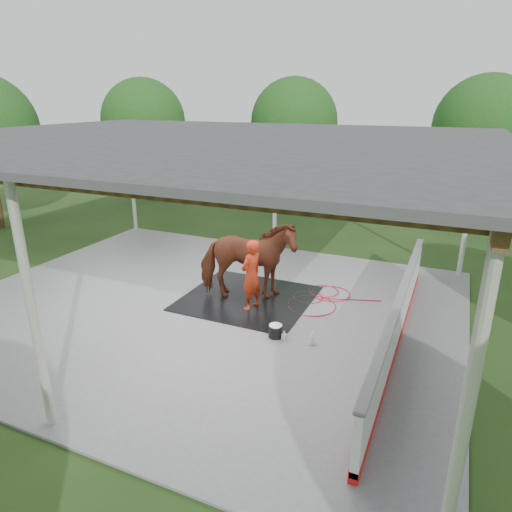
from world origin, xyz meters
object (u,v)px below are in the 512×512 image
at_px(horse, 247,260).
at_px(wash_bucket, 275,331).
at_px(handler, 251,275).
at_px(dasher_board, 398,320).

xyz_separation_m(horse, wash_bucket, (1.37, -1.53, -0.89)).
bearing_deg(handler, dasher_board, 101.55).
height_order(horse, wash_bucket, horse).
distance_m(horse, handler, 0.59).
xyz_separation_m(dasher_board, wash_bucket, (-2.39, -0.75, -0.40)).
relative_size(horse, wash_bucket, 7.87).
bearing_deg(dasher_board, horse, 168.24).
height_order(horse, handler, horse).
height_order(dasher_board, handler, handler).
xyz_separation_m(dasher_board, handler, (-3.44, 0.31, 0.32)).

